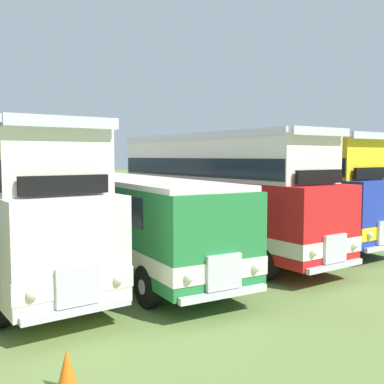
# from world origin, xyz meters

# --- Properties ---
(bus_fifth_in_row) EXTENTS (3.11, 10.84, 4.52)m
(bus_fifth_in_row) POSITION_xyz_m (1.84, 0.06, 2.36)
(bus_fifth_in_row) COLOR silver
(bus_fifth_in_row) RESTS_ON ground
(bus_sixth_in_row) EXTENTS (3.08, 11.59, 2.99)m
(bus_sixth_in_row) POSITION_xyz_m (5.55, -0.30, 1.76)
(bus_sixth_in_row) COLOR #237538
(bus_sixth_in_row) RESTS_ON ground
(bus_seventh_in_row) EXTENTS (2.97, 10.85, 4.52)m
(bus_seventh_in_row) POSITION_xyz_m (9.24, -0.16, 2.36)
(bus_seventh_in_row) COLOR red
(bus_seventh_in_row) RESTS_ON ground
(bus_eighth_in_row) EXTENTS (2.89, 10.00, 4.52)m
(bus_eighth_in_row) POSITION_xyz_m (12.94, 0.35, 2.36)
(bus_eighth_in_row) COLOR #1E339E
(bus_eighth_in_row) RESTS_ON ground
(cone_mid_row) EXTENTS (0.36, 0.36, 0.70)m
(cone_mid_row) POSITION_xyz_m (1.32, -7.30, 0.35)
(cone_mid_row) COLOR orange
(cone_mid_row) RESTS_ON ground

